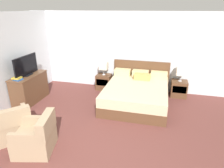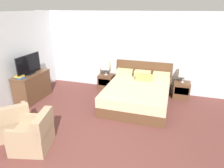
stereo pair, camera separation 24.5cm
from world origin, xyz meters
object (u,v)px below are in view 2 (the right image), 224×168
object	(u,v)px
table_lamp_left	(106,65)
dresser	(32,86)
nightstand_left	(106,82)
book_red_cover	(20,78)
tv	(29,65)
armchair_companion	(34,135)
table_lamp_right	(184,72)
armchair_by_window	(13,122)
bed	(137,94)
nightstand_right	(181,90)
book_blue_cover	(19,76)

from	to	relation	value
table_lamp_left	dresser	world-z (taller)	table_lamp_left
nightstand_left	book_red_cover	size ratio (longest dim) A/B	2.33
nightstand_left	table_lamp_left	size ratio (longest dim) A/B	1.10
tv	book_red_cover	bearing A→B (deg)	-89.50
nightstand_left	armchair_companion	world-z (taller)	armchair_companion
table_lamp_left	tv	bearing A→B (deg)	-141.70
tv	armchair_companion	xyz separation A→B (m)	(1.46, -1.88, -0.79)
table_lamp_right	dresser	size ratio (longest dim) A/B	0.39
table_lamp_left	armchair_by_window	size ratio (longest dim) A/B	0.47
dresser	tv	distance (m)	0.66
bed	armchair_by_window	size ratio (longest dim) A/B	2.20
nightstand_right	tv	size ratio (longest dim) A/B	0.53
armchair_by_window	dresser	bearing A→B (deg)	114.24
table_lamp_left	table_lamp_right	bearing A→B (deg)	0.00
table_lamp_left	book_blue_cover	size ratio (longest dim) A/B	2.19
tv	dresser	bearing A→B (deg)	99.20
book_red_cover	armchair_companion	world-z (taller)	book_red_cover
armchair_companion	armchair_by_window	bearing A→B (deg)	160.91
nightstand_left	book_blue_cover	size ratio (longest dim) A/B	2.40
nightstand_right	book_blue_cover	world-z (taller)	book_blue_cover
dresser	book_red_cover	world-z (taller)	book_red_cover
bed	dresser	distance (m)	3.11
armchair_companion	book_blue_cover	bearing A→B (deg)	135.29
armchair_by_window	nightstand_right	bearing A→B (deg)	41.12
book_blue_cover	book_red_cover	bearing A→B (deg)	0.00
table_lamp_left	armchair_companion	world-z (taller)	table_lamp_left
dresser	book_blue_cover	distance (m)	0.61
bed	nightstand_right	distance (m)	1.44
nightstand_right	table_lamp_right	size ratio (longest dim) A/B	1.10
armchair_companion	tv	bearing A→B (deg)	127.97
nightstand_left	tv	bearing A→B (deg)	-141.73
table_lamp_left	book_blue_cover	world-z (taller)	table_lamp_left
nightstand_left	armchair_companion	size ratio (longest dim) A/B	0.60
dresser	book_blue_cover	xyz separation A→B (m)	(-0.02, -0.42, 0.45)
nightstand_right	dresser	size ratio (longest dim) A/B	0.43
nightstand_right	table_lamp_right	xyz separation A→B (m)	(-0.00, 0.00, 0.57)
nightstand_left	tv	size ratio (longest dim) A/B	0.53
nightstand_right	book_blue_cover	distance (m)	4.69
nightstand_left	table_lamp_right	size ratio (longest dim) A/B	1.10
book_blue_cover	armchair_companion	xyz separation A→B (m)	(1.49, -1.47, -0.58)
nightstand_left	dresser	bearing A→B (deg)	-142.08
bed	table_lamp_left	size ratio (longest dim) A/B	4.68
tv	book_blue_cover	size ratio (longest dim) A/B	4.56
nightstand_left	table_lamp_right	world-z (taller)	table_lamp_right
book_blue_cover	armchair_by_window	distance (m)	1.55
nightstand_left	armchair_companion	distance (m)	3.33
tv	book_blue_cover	world-z (taller)	tv
bed	book_blue_cover	size ratio (longest dim) A/B	10.23
bed	dresser	world-z (taller)	bed
bed	armchair_companion	world-z (taller)	bed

